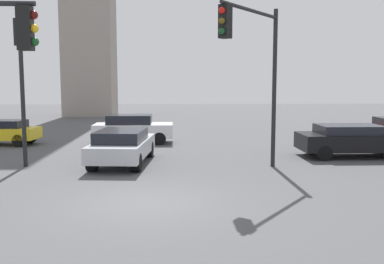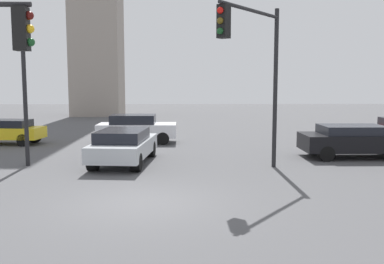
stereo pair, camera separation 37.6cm
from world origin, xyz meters
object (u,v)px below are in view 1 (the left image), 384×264
traffic_light_1 (254,54)px  traffic_light_2 (22,65)px  car_0 (0,131)px  car_6 (122,145)px  car_4 (353,140)px  car_3 (133,128)px

traffic_light_1 → traffic_light_2: bearing=-65.2°
car_0 → car_6: 8.84m
traffic_light_1 → car_6: (-4.77, 2.17, -3.45)m
car_0 → car_4: 17.20m
car_3 → car_6: 5.90m
traffic_light_1 → car_0: 14.41m
car_3 → car_6: bearing=-88.3°
traffic_light_1 → car_0: traffic_light_1 is taller
traffic_light_2 → car_3: size_ratio=1.35×
traffic_light_2 → car_4: traffic_light_2 is taller
traffic_light_2 → car_0: traffic_light_2 is taller
traffic_light_1 → car_3: traffic_light_1 is taller
traffic_light_1 → traffic_light_2: (-8.42, 1.80, -0.33)m
car_3 → car_4: car_3 is taller
car_0 → traffic_light_1: bearing=152.5°
traffic_light_1 → car_4: size_ratio=1.26×
car_0 → car_6: car_6 is taller
car_6 → traffic_light_2: bearing=101.1°
traffic_light_2 → car_3: 7.81m
traffic_light_2 → car_6: bearing=39.6°
traffic_light_1 → car_3: size_ratio=1.43×
traffic_light_2 → car_0: bearing=152.7°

